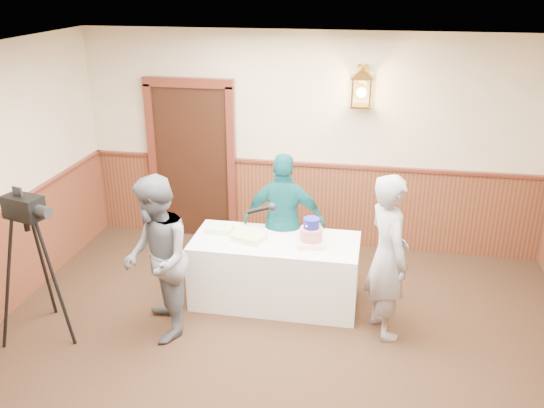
{
  "coord_description": "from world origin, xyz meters",
  "views": [
    {
      "loc": [
        0.8,
        -3.62,
        3.43
      ],
      "look_at": [
        -0.19,
        1.7,
        1.25
      ],
      "focal_mm": 38.0,
      "sensor_mm": 36.0,
      "label": 1
    }
  ],
  "objects_px": {
    "baker": "(388,257)",
    "tv_camera_rig": "(36,275)",
    "tiered_cake": "(311,235)",
    "assistant_p": "(284,222)",
    "sheet_cake_green": "(220,229)",
    "display_table": "(275,271)",
    "sheet_cake_yellow": "(249,237)",
    "interviewer": "(157,259)"
  },
  "relations": [
    {
      "from": "sheet_cake_yellow",
      "to": "tv_camera_rig",
      "type": "distance_m",
      "value": 2.18
    },
    {
      "from": "assistant_p",
      "to": "tv_camera_rig",
      "type": "relative_size",
      "value": 1.06
    },
    {
      "from": "interviewer",
      "to": "tv_camera_rig",
      "type": "distance_m",
      "value": 1.21
    },
    {
      "from": "sheet_cake_green",
      "to": "tv_camera_rig",
      "type": "height_order",
      "value": "tv_camera_rig"
    },
    {
      "from": "sheet_cake_green",
      "to": "baker",
      "type": "distance_m",
      "value": 1.89
    },
    {
      "from": "tiered_cake",
      "to": "assistant_p",
      "type": "height_order",
      "value": "assistant_p"
    },
    {
      "from": "interviewer",
      "to": "assistant_p",
      "type": "bearing_deg",
      "value": 113.74
    },
    {
      "from": "sheet_cake_yellow",
      "to": "tv_camera_rig",
      "type": "bearing_deg",
      "value": -151.88
    },
    {
      "from": "baker",
      "to": "tiered_cake",
      "type": "bearing_deg",
      "value": 42.62
    },
    {
      "from": "assistant_p",
      "to": "tv_camera_rig",
      "type": "height_order",
      "value": "assistant_p"
    },
    {
      "from": "sheet_cake_green",
      "to": "baker",
      "type": "xyz_separation_m",
      "value": [
        1.83,
        -0.49,
        0.07
      ]
    },
    {
      "from": "tiered_cake",
      "to": "baker",
      "type": "distance_m",
      "value": 0.86
    },
    {
      "from": "interviewer",
      "to": "sheet_cake_green",
      "type": "bearing_deg",
      "value": 132.27
    },
    {
      "from": "tiered_cake",
      "to": "baker",
      "type": "xyz_separation_m",
      "value": [
        0.79,
        -0.33,
        -0.02
      ]
    },
    {
      "from": "interviewer",
      "to": "assistant_p",
      "type": "relative_size",
      "value": 1.05
    },
    {
      "from": "display_table",
      "to": "tiered_cake",
      "type": "distance_m",
      "value": 0.63
    },
    {
      "from": "tiered_cake",
      "to": "interviewer",
      "type": "height_order",
      "value": "interviewer"
    },
    {
      "from": "display_table",
      "to": "sheet_cake_green",
      "type": "relative_size",
      "value": 6.5
    },
    {
      "from": "sheet_cake_yellow",
      "to": "assistant_p",
      "type": "bearing_deg",
      "value": 54.69
    },
    {
      "from": "baker",
      "to": "tv_camera_rig",
      "type": "bearing_deg",
      "value": 76.9
    },
    {
      "from": "assistant_p",
      "to": "tv_camera_rig",
      "type": "distance_m",
      "value": 2.67
    },
    {
      "from": "tiered_cake",
      "to": "interviewer",
      "type": "bearing_deg",
      "value": -151.13
    },
    {
      "from": "baker",
      "to": "assistant_p",
      "type": "xyz_separation_m",
      "value": [
        -1.15,
        0.77,
        -0.05
      ]
    },
    {
      "from": "assistant_p",
      "to": "sheet_cake_yellow",
      "type": "bearing_deg",
      "value": 53.39
    },
    {
      "from": "sheet_cake_green",
      "to": "baker",
      "type": "bearing_deg",
      "value": -14.87
    },
    {
      "from": "display_table",
      "to": "interviewer",
      "type": "xyz_separation_m",
      "value": [
        -1.03,
        -0.83,
        0.47
      ]
    },
    {
      "from": "display_table",
      "to": "baker",
      "type": "height_order",
      "value": "baker"
    },
    {
      "from": "tv_camera_rig",
      "to": "tiered_cake",
      "type": "bearing_deg",
      "value": 36.6
    },
    {
      "from": "display_table",
      "to": "tiered_cake",
      "type": "height_order",
      "value": "tiered_cake"
    },
    {
      "from": "sheet_cake_yellow",
      "to": "baker",
      "type": "height_order",
      "value": "baker"
    },
    {
      "from": "sheet_cake_yellow",
      "to": "baker",
      "type": "bearing_deg",
      "value": -12.85
    },
    {
      "from": "tiered_cake",
      "to": "baker",
      "type": "height_order",
      "value": "baker"
    },
    {
      "from": "interviewer",
      "to": "tv_camera_rig",
      "type": "bearing_deg",
      "value": -103.71
    },
    {
      "from": "baker",
      "to": "assistant_p",
      "type": "height_order",
      "value": "baker"
    },
    {
      "from": "interviewer",
      "to": "baker",
      "type": "bearing_deg",
      "value": 76.06
    },
    {
      "from": "display_table",
      "to": "baker",
      "type": "relative_size",
      "value": 1.06
    },
    {
      "from": "sheet_cake_green",
      "to": "assistant_p",
      "type": "bearing_deg",
      "value": 23.21
    },
    {
      "from": "tiered_cake",
      "to": "tv_camera_rig",
      "type": "height_order",
      "value": "tv_camera_rig"
    },
    {
      "from": "sheet_cake_yellow",
      "to": "baker",
      "type": "relative_size",
      "value": 0.19
    },
    {
      "from": "sheet_cake_yellow",
      "to": "display_table",
      "type": "bearing_deg",
      "value": 8.75
    },
    {
      "from": "sheet_cake_yellow",
      "to": "tv_camera_rig",
      "type": "relative_size",
      "value": 0.22
    },
    {
      "from": "display_table",
      "to": "sheet_cake_green",
      "type": "height_order",
      "value": "sheet_cake_green"
    }
  ]
}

